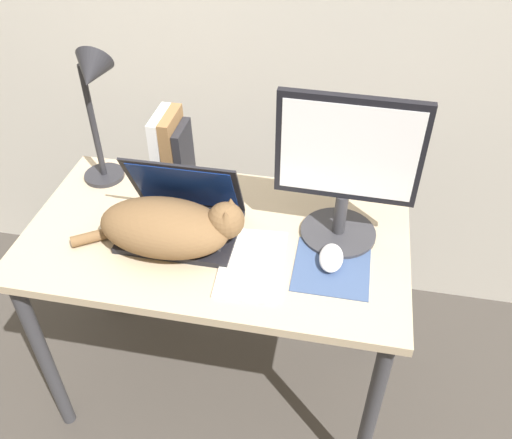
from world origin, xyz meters
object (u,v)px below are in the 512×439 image
at_px(notepad, 252,263).
at_px(laptop, 182,217).
at_px(desk_lamp, 93,96).
at_px(computer_mouse, 331,258).
at_px(cat, 170,227).
at_px(external_monitor, 346,168).
at_px(book_row, 172,153).

bearing_deg(notepad, laptop, 154.92).
height_order(laptop, desk_lamp, desk_lamp).
bearing_deg(computer_mouse, notepad, -167.87).
height_order(cat, external_monitor, external_monitor).
distance_m(laptop, notepad, 0.25).
relative_size(computer_mouse, book_row, 0.42).
relative_size(computer_mouse, notepad, 0.39).
relative_size(cat, computer_mouse, 4.46).
distance_m(external_monitor, desk_lamp, 0.76).
xyz_separation_m(computer_mouse, desk_lamp, (-0.74, 0.24, 0.29)).
distance_m(computer_mouse, notepad, 0.22).
bearing_deg(desk_lamp, computer_mouse, -17.79).
relative_size(laptop, cat, 0.67).
distance_m(cat, computer_mouse, 0.45).
height_order(computer_mouse, book_row, book_row).
xyz_separation_m(cat, notepad, (0.24, -0.03, -0.07)).
relative_size(laptop, notepad, 1.17).
distance_m(cat, notepad, 0.25).
bearing_deg(notepad, desk_lamp, 151.78).
distance_m(desk_lamp, notepad, 0.67).
xyz_separation_m(book_row, notepad, (0.32, -0.31, -0.12)).
bearing_deg(desk_lamp, cat, -41.27).
bearing_deg(external_monitor, book_row, 165.35).
bearing_deg(notepad, cat, 172.83).
relative_size(laptop, book_row, 1.27).
bearing_deg(notepad, book_row, 135.43).
height_order(laptop, cat, laptop).
bearing_deg(cat, laptop, 82.24).
distance_m(cat, book_row, 0.30).
relative_size(book_row, desk_lamp, 0.56).
distance_m(laptop, cat, 0.08).
xyz_separation_m(desk_lamp, notepad, (0.52, -0.28, -0.31)).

